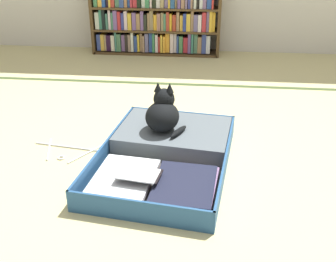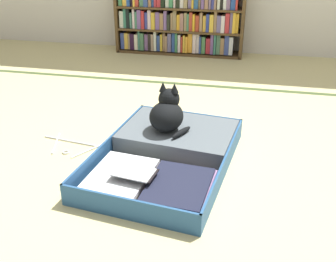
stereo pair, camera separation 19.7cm
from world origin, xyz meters
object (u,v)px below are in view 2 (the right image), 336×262
at_px(bookshelf, 179,19).
at_px(black_cat, 167,113).
at_px(clothes_hanger, 74,146).
at_px(open_suitcase, 170,151).

distance_m(bookshelf, black_cat, 2.01).
relative_size(black_cat, clothes_hanger, 0.60).
bearing_deg(clothes_hanger, open_suitcase, -2.27).
bearing_deg(open_suitcase, clothes_hanger, 177.73).
distance_m(open_suitcase, clothes_hanger, 0.59).
xyz_separation_m(bookshelf, black_cat, (0.31, -1.98, -0.13)).
xyz_separation_m(black_cat, clothes_hanger, (-0.55, -0.12, -0.21)).
bearing_deg(black_cat, bookshelf, 98.80).
bearing_deg(black_cat, open_suitcase, -73.58).
height_order(open_suitcase, black_cat, black_cat).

